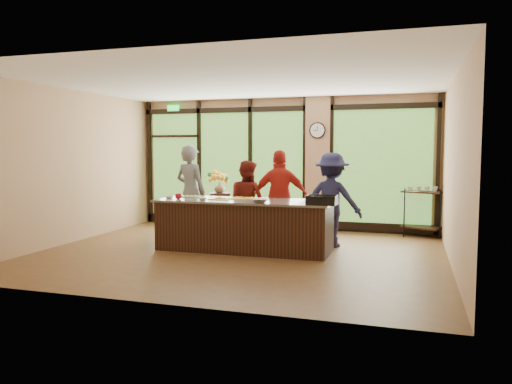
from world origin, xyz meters
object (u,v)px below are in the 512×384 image
Objects in this scene: island_base at (244,226)px; roasting_pan at (322,202)px; cook_left at (191,192)px; cook_right at (331,200)px; flower_stand at (220,212)px; bar_cart at (422,207)px.

island_base is 6.41× the size of roasting_pan.
cook_left is at bearing 158.88° from roasting_pan.
roasting_pan is at bearing -13.46° from island_base.
cook_right is at bearing 29.34° from island_base.
roasting_pan is 0.55× the size of flower_stand.
bar_cart is (4.27, 0.71, 0.20)m from flower_stand.
roasting_pan is at bearing -97.90° from bar_cart.
flower_stand is 0.82× the size of bar_cart.
cook_left reaches higher than flower_stand.
cook_left reaches higher than bar_cart.
flower_stand is at bearing 142.75° from roasting_pan.
bar_cart is (1.65, 1.63, -0.25)m from cook_right.
cook_left is at bearing -132.02° from flower_stand.
island_base is 2.10m from flower_stand.
cook_left is 2.20× the size of flower_stand.
cook_right reaches higher than island_base.
island_base is 2.92× the size of bar_cart.
roasting_pan is (0.02, -1.17, 0.08)m from cook_right.
cook_left is 1.81× the size of bar_cart.
cook_left reaches higher than island_base.
island_base is 3.55× the size of flower_stand.
bar_cart is (3.10, 2.45, 0.20)m from island_base.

